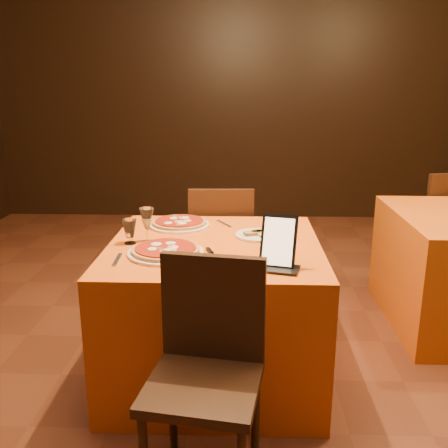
{
  "coord_description": "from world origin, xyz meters",
  "views": [
    {
      "loc": [
        -0.13,
        -2.4,
        1.55
      ],
      "look_at": [
        -0.22,
        0.06,
        0.86
      ],
      "focal_mm": 40.0,
      "sensor_mm": 36.0,
      "label": 1
    }
  ],
  "objects_px": {
    "pizza_far": "(180,224)",
    "chair_side_far": "(433,225)",
    "water_glass": "(130,232)",
    "chair_main_near": "(203,385)",
    "chair_main_far": "(221,248)",
    "main_table": "(215,309)",
    "pizza_near": "(166,251)",
    "tablet": "(278,241)",
    "wine_glass": "(147,225)"
  },
  "relations": [
    {
      "from": "main_table",
      "to": "chair_main_far",
      "type": "xyz_separation_m",
      "value": [
        -0.0,
        0.81,
        0.08
      ]
    },
    {
      "from": "tablet",
      "to": "wine_glass",
      "type": "bearing_deg",
      "value": 167.88
    },
    {
      "from": "pizza_near",
      "to": "water_glass",
      "type": "xyz_separation_m",
      "value": [
        -0.21,
        0.16,
        0.05
      ]
    },
    {
      "from": "water_glass",
      "to": "main_table",
      "type": "bearing_deg",
      "value": 3.2
    },
    {
      "from": "main_table",
      "to": "water_glass",
      "type": "xyz_separation_m",
      "value": [
        -0.44,
        -0.02,
        0.44
      ]
    },
    {
      "from": "pizza_near",
      "to": "water_glass",
      "type": "relative_size",
      "value": 2.86
    },
    {
      "from": "chair_main_near",
      "to": "pizza_near",
      "type": "xyz_separation_m",
      "value": [
        -0.23,
        0.65,
        0.31
      ]
    },
    {
      "from": "pizza_far",
      "to": "chair_side_far",
      "type": "bearing_deg",
      "value": 30.79
    },
    {
      "from": "chair_main_far",
      "to": "pizza_far",
      "type": "height_order",
      "value": "chair_main_far"
    },
    {
      "from": "pizza_near",
      "to": "wine_glass",
      "type": "distance_m",
      "value": 0.23
    },
    {
      "from": "main_table",
      "to": "chair_main_far",
      "type": "height_order",
      "value": "chair_main_far"
    },
    {
      "from": "pizza_far",
      "to": "water_glass",
      "type": "bearing_deg",
      "value": -122.21
    },
    {
      "from": "tablet",
      "to": "chair_main_near",
      "type": "bearing_deg",
      "value": -107.01
    },
    {
      "from": "tablet",
      "to": "pizza_near",
      "type": "bearing_deg",
      "value": 178.85
    },
    {
      "from": "chair_main_near",
      "to": "wine_glass",
      "type": "xyz_separation_m",
      "value": [
        -0.35,
        0.83,
        0.39
      ]
    },
    {
      "from": "chair_side_far",
      "to": "tablet",
      "type": "height_order",
      "value": "tablet"
    },
    {
      "from": "chair_main_near",
      "to": "chair_side_far",
      "type": "relative_size",
      "value": 1.0
    },
    {
      "from": "pizza_near",
      "to": "water_glass",
      "type": "bearing_deg",
      "value": 142.86
    },
    {
      "from": "chair_main_far",
      "to": "pizza_far",
      "type": "distance_m",
      "value": 0.62
    },
    {
      "from": "chair_main_near",
      "to": "pizza_far",
      "type": "distance_m",
      "value": 1.22
    },
    {
      "from": "main_table",
      "to": "chair_main_near",
      "type": "relative_size",
      "value": 1.21
    },
    {
      "from": "main_table",
      "to": "tablet",
      "type": "xyz_separation_m",
      "value": [
        0.31,
        -0.33,
        0.49
      ]
    },
    {
      "from": "chair_side_far",
      "to": "tablet",
      "type": "xyz_separation_m",
      "value": [
        -1.39,
        -1.79,
        0.41
      ]
    },
    {
      "from": "chair_main_near",
      "to": "chair_side_far",
      "type": "xyz_separation_m",
      "value": [
        1.69,
        2.3,
        0.0
      ]
    },
    {
      "from": "wine_glass",
      "to": "water_glass",
      "type": "distance_m",
      "value": 0.1
    },
    {
      "from": "chair_main_far",
      "to": "pizza_far",
      "type": "xyz_separation_m",
      "value": [
        -0.22,
        -0.49,
        0.31
      ]
    },
    {
      "from": "chair_main_near",
      "to": "pizza_near",
      "type": "bearing_deg",
      "value": 118.36
    },
    {
      "from": "main_table",
      "to": "chair_main_near",
      "type": "xyz_separation_m",
      "value": [
        0.0,
        -0.84,
        0.08
      ]
    },
    {
      "from": "pizza_far",
      "to": "main_table",
      "type": "bearing_deg",
      "value": -54.99
    },
    {
      "from": "chair_main_far",
      "to": "chair_main_near",
      "type": "bearing_deg",
      "value": 87.3
    },
    {
      "from": "main_table",
      "to": "chair_main_far",
      "type": "distance_m",
      "value": 0.81
    },
    {
      "from": "chair_side_far",
      "to": "pizza_far",
      "type": "bearing_deg",
      "value": 16.23
    },
    {
      "from": "main_table",
      "to": "wine_glass",
      "type": "relative_size",
      "value": 5.79
    },
    {
      "from": "water_glass",
      "to": "pizza_near",
      "type": "bearing_deg",
      "value": -37.14
    },
    {
      "from": "pizza_near",
      "to": "pizza_far",
      "type": "bearing_deg",
      "value": 89.25
    },
    {
      "from": "pizza_far",
      "to": "wine_glass",
      "type": "relative_size",
      "value": 1.85
    },
    {
      "from": "chair_main_far",
      "to": "pizza_near",
      "type": "relative_size",
      "value": 2.45
    },
    {
      "from": "wine_glass",
      "to": "tablet",
      "type": "distance_m",
      "value": 0.74
    },
    {
      "from": "pizza_near",
      "to": "tablet",
      "type": "bearing_deg",
      "value": -15.48
    },
    {
      "from": "chair_main_far",
      "to": "tablet",
      "type": "height_order",
      "value": "tablet"
    },
    {
      "from": "main_table",
      "to": "pizza_far",
      "type": "xyz_separation_m",
      "value": [
        -0.22,
        0.32,
        0.39
      ]
    },
    {
      "from": "main_table",
      "to": "wine_glass",
      "type": "height_order",
      "value": "wine_glass"
    },
    {
      "from": "chair_side_far",
      "to": "pizza_near",
      "type": "bearing_deg",
      "value": 25.98
    },
    {
      "from": "wine_glass",
      "to": "chair_main_near",
      "type": "bearing_deg",
      "value": -67.12
    },
    {
      "from": "pizza_near",
      "to": "water_glass",
      "type": "distance_m",
      "value": 0.27
    },
    {
      "from": "main_table",
      "to": "chair_side_far",
      "type": "relative_size",
      "value": 1.21
    },
    {
      "from": "chair_main_near",
      "to": "chair_main_far",
      "type": "height_order",
      "value": "same"
    },
    {
      "from": "chair_main_far",
      "to": "wine_glass",
      "type": "relative_size",
      "value": 4.79
    },
    {
      "from": "pizza_near",
      "to": "chair_side_far",
      "type": "bearing_deg",
      "value": 40.53
    },
    {
      "from": "water_glass",
      "to": "chair_main_near",
      "type": "bearing_deg",
      "value": -61.57
    }
  ]
}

